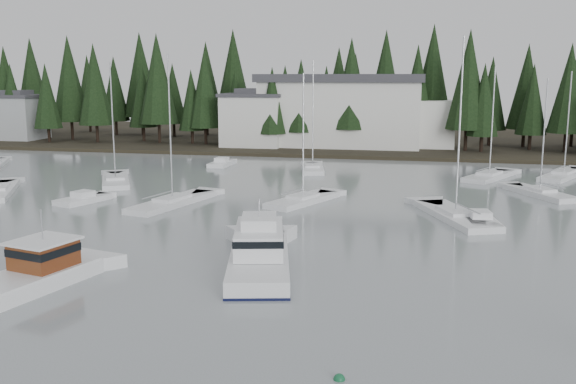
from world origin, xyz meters
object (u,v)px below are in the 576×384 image
(harbor_inn, at_px, (354,111))
(sailboat_4, at_px, (564,176))
(sailboat_7, at_px, (303,202))
(runabout_4, at_px, (83,201))
(sailboat_6, at_px, (173,204))
(sailboat_5, at_px, (455,218))
(sailboat_1, at_px, (116,182))
(house_west, at_px, (254,119))
(lobster_boat_brown, at_px, (23,280))
(runabout_1, at_px, (480,222))
(house_far_west, at_px, (17,116))
(sailboat_13, at_px, (489,178))
(sailboat_3, at_px, (313,170))
(cabin_cruiser_center, at_px, (259,256))
(sailboat_2, at_px, (540,195))
(runabout_3, at_px, (222,165))

(harbor_inn, height_order, sailboat_4, sailboat_4)
(sailboat_7, distance_m, runabout_4, 19.74)
(sailboat_6, bearing_deg, sailboat_5, -77.63)
(sailboat_1, distance_m, sailboat_7, 22.43)
(house_west, bearing_deg, sailboat_5, -56.93)
(lobster_boat_brown, xyz_separation_m, runabout_1, (24.90, 21.13, -0.40))
(house_far_west, distance_m, harbor_inn, 57.07)
(house_west, xyz_separation_m, sailboat_7, (15.32, -39.83, -4.59))
(house_west, relative_size, sailboat_13, 0.75)
(house_west, bearing_deg, sailboat_7, -68.96)
(house_west, xyz_separation_m, sailboat_1, (-6.15, -33.37, -4.59))
(house_west, distance_m, runabout_1, 54.42)
(sailboat_5, height_order, sailboat_6, sailboat_5)
(house_west, bearing_deg, sailboat_3, -57.88)
(house_far_west, distance_m, sailboat_5, 83.98)
(house_far_west, bearing_deg, sailboat_13, -17.80)
(cabin_cruiser_center, relative_size, sailboat_6, 0.85)
(sailboat_3, xyz_separation_m, sailboat_4, (28.40, 1.18, -0.03))
(sailboat_2, relative_size, sailboat_6, 0.85)
(runabout_4, bearing_deg, sailboat_5, -71.96)
(cabin_cruiser_center, xyz_separation_m, sailboat_4, (24.68, 40.57, -0.65))
(harbor_inn, distance_m, runabout_4, 51.14)
(sailboat_7, bearing_deg, house_west, 44.39)
(sailboat_2, distance_m, runabout_3, 38.16)
(sailboat_13, xyz_separation_m, runabout_1, (-2.74, -23.04, 0.06))
(sailboat_3, height_order, sailboat_4, sailboat_3)
(harbor_inn, height_order, sailboat_3, sailboat_3)
(house_far_west, bearing_deg, harbor_inn, 1.35)
(sailboat_3, relative_size, sailboat_13, 1.06)
(sailboat_5, bearing_deg, sailboat_2, -56.83)
(sailboat_3, height_order, runabout_1, sailboat_3)
(sailboat_5, bearing_deg, sailboat_6, 66.88)
(house_far_west, height_order, sailboat_3, sailboat_3)
(house_far_west, height_order, sailboat_1, sailboat_1)
(sailboat_3, bearing_deg, lobster_boat_brown, 159.40)
(sailboat_13, bearing_deg, runabout_1, -160.10)
(harbor_inn, distance_m, sailboat_1, 42.77)
(sailboat_2, bearing_deg, runabout_3, 41.75)
(sailboat_4, relative_size, runabout_3, 2.38)
(house_west, height_order, house_far_west, house_west)
(sailboat_4, bearing_deg, cabin_cruiser_center, 175.76)
(lobster_boat_brown, relative_size, sailboat_6, 0.74)
(harbor_inn, xyz_separation_m, runabout_4, (-19.06, -47.12, -5.64))
(sailboat_6, bearing_deg, house_west, 19.05)
(sailboat_13, bearing_deg, sailboat_5, -165.08)
(sailboat_3, xyz_separation_m, sailboat_7, (2.56, -19.50, -0.02))
(lobster_boat_brown, relative_size, sailboat_5, 0.68)
(cabin_cruiser_center, height_order, sailboat_2, sailboat_2)
(sailboat_2, bearing_deg, sailboat_5, 117.28)
(house_west, distance_m, sailboat_6, 43.62)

